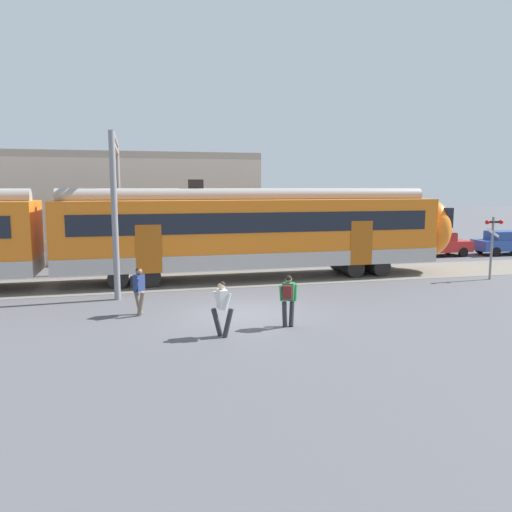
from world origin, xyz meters
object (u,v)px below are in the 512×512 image
at_px(parked_car_blue, 504,243).
at_px(crossing_signal, 492,238).
at_px(pedestrian_navy, 139,287).
at_px(parked_car_red, 439,244).
at_px(pedestrian_green, 288,296).
at_px(pedestrian_white, 222,305).

bearing_deg(parked_car_blue, crossing_signal, -133.48).
xyz_separation_m(pedestrian_navy, parked_car_blue, (23.42, 10.22, -0.21)).
xyz_separation_m(pedestrian_navy, parked_car_red, (18.78, 10.58, -0.21)).
distance_m(pedestrian_green, crossing_signal, 13.09).
xyz_separation_m(pedestrian_green, parked_car_blue, (18.87, 12.87, -0.21)).
bearing_deg(parked_car_red, pedestrian_green, -137.08).
bearing_deg(parked_car_blue, parked_car_red, 175.53).
height_order(pedestrian_navy, crossing_signal, crossing_signal).
relative_size(pedestrian_navy, pedestrian_green, 1.00).
distance_m(pedestrian_navy, pedestrian_white, 3.95).
relative_size(pedestrian_white, parked_car_blue, 0.41).
distance_m(pedestrian_navy, parked_car_red, 21.56).
bearing_deg(pedestrian_green, parked_car_blue, 34.30).
distance_m(pedestrian_white, parked_car_red, 21.43).
bearing_deg(pedestrian_navy, parked_car_red, 29.40).
height_order(pedestrian_navy, pedestrian_green, same).
xyz_separation_m(pedestrian_green, parked_car_red, (14.23, 13.24, -0.21)).
xyz_separation_m(pedestrian_white, parked_car_red, (16.43, 13.76, -0.18)).
xyz_separation_m(pedestrian_green, crossing_signal, (11.85, 5.47, 1.02)).
bearing_deg(parked_car_red, parked_car_blue, -4.47).
height_order(pedestrian_green, parked_car_red, pedestrian_green).
xyz_separation_m(pedestrian_white, parked_car_blue, (21.06, 13.40, -0.18)).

